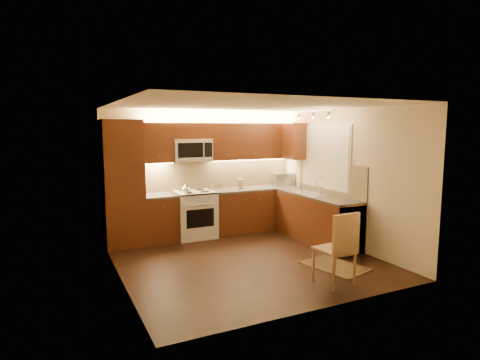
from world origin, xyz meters
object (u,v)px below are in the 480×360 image
toaster_oven (283,179)px  knife_block (241,184)px  microwave (191,150)px  stove (195,214)px  kettle (186,189)px  sink (313,190)px  dining_chair (335,248)px  soap_bottle (300,184)px

toaster_oven → knife_block: size_ratio=2.22×
microwave → stove: bearing=-90.0°
microwave → kettle: (-0.23, -0.32, -0.71)m
microwave → kettle: size_ratio=4.03×
toaster_oven → microwave: bearing=-165.9°
sink → knife_block: knife_block is taller
microwave → toaster_oven: (2.10, -0.01, -0.69)m
stove → dining_chair: size_ratio=0.89×
knife_block → dining_chair: (-0.09, -3.15, -0.48)m
kettle → sink: bearing=-39.3°
dining_chair → knife_block: bearing=83.8°
soap_bottle → kettle: bearing=158.9°
kettle → toaster_oven: toaster_oven is taller
kettle → knife_block: kettle is taller
knife_block → soap_bottle: knife_block is taller
sink → soap_bottle: bearing=77.3°
kettle → knife_block: bearing=-6.8°
microwave → sink: 2.48m
microwave → soap_bottle: size_ratio=4.45×
microwave → knife_block: bearing=-5.8°
sink → toaster_oven: bearing=85.3°
sink → dining_chair: bearing=-118.2°
stove → knife_block: 1.16m
kettle → microwave: bearing=37.2°
stove → microwave: size_ratio=1.21×
soap_bottle → dining_chair: (-1.22, -2.66, -0.47)m
soap_bottle → toaster_oven: bearing=80.1°
knife_block → dining_chair: 3.19m
sink → microwave: bearing=147.8°
soap_bottle → dining_chair: soap_bottle is taller
kettle → toaster_oven: (2.34, 0.31, 0.02)m
sink → toaster_oven: toaster_oven is taller
sink → dining_chair: sink is taller
stove → toaster_oven: size_ratio=2.07×
knife_block → dining_chair: size_ratio=0.19×
kettle → soap_bottle: bearing=-23.0°
stove → toaster_oven: toaster_oven is taller
stove → dining_chair: dining_chair is taller
stove → toaster_oven: 2.18m
toaster_oven → stove: bearing=-162.2°
microwave → dining_chair: 3.59m
stove → soap_bottle: 2.26m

